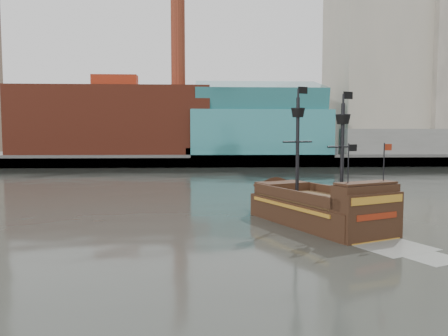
{
  "coord_description": "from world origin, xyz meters",
  "views": [
    {
      "loc": [
        -2.73,
        -27.41,
        6.78
      ],
      "look_at": [
        -0.87,
        8.74,
        4.0
      ],
      "focal_mm": 35.0,
      "sensor_mm": 36.0,
      "label": 1
    }
  ],
  "objects": [
    {
      "name": "seawall",
      "position": [
        0.0,
        62.5,
        1.3
      ],
      "size": [
        220.0,
        1.0,
        2.6
      ],
      "primitive_type": "cube",
      "color": "#4C4C49",
      "rests_on": "ground"
    },
    {
      "name": "promenade_far",
      "position": [
        0.0,
        92.0,
        1.0
      ],
      "size": [
        220.0,
        60.0,
        2.0
      ],
      "primitive_type": "cube",
      "color": "slate",
      "rests_on": "ground"
    },
    {
      "name": "ground",
      "position": [
        0.0,
        0.0,
        0.0
      ],
      "size": [
        400.0,
        400.0,
        0.0
      ],
      "primitive_type": "plane",
      "color": "#242622",
      "rests_on": "ground"
    },
    {
      "name": "skyline",
      "position": [
        5.21,
        84.56,
        24.55
      ],
      "size": [
        149.0,
        45.0,
        62.0
      ],
      "color": "brown",
      "rests_on": "promenade_far"
    },
    {
      "name": "pirate_ship",
      "position": [
        6.01,
        4.48,
        1.01
      ],
      "size": [
        10.05,
        15.48,
        11.19
      ],
      "rotation": [
        0.0,
        0.0,
        0.41
      ],
      "color": "black",
      "rests_on": "ground"
    }
  ]
}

